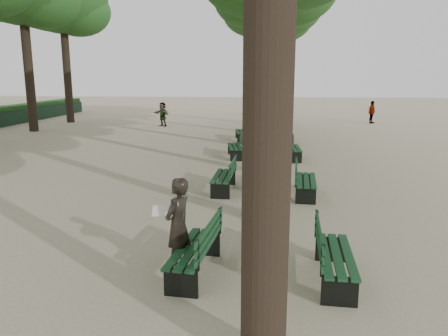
{
  "coord_description": "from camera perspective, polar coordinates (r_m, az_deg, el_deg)",
  "views": [
    {
      "loc": [
        1.45,
        -6.5,
        3.23
      ],
      "look_at": [
        0.6,
        3.0,
        1.2
      ],
      "focal_mm": 35.0,
      "sensor_mm": 36.0,
      "label": 1
    }
  ],
  "objects": [
    {
      "name": "ground",
      "position": [
        7.4,
        -6.93,
        -13.96
      ],
      "size": [
        120.0,
        120.0,
        0.0
      ],
      "primitive_type": "plane",
      "color": "tan",
      "rests_on": "ground"
    },
    {
      "name": "tree_central_5",
      "position": [
        29.83,
        5.52,
        20.5
      ],
      "size": [
        6.0,
        6.0,
        9.95
      ],
      "color": "#33261C",
      "rests_on": "ground"
    },
    {
      "name": "bench_left_0",
      "position": [
        7.36,
        -3.88,
        -11.71
      ],
      "size": [
        0.76,
        1.85,
        0.92
      ],
      "color": "black",
      "rests_on": "ground"
    },
    {
      "name": "bench_left_1",
      "position": [
        12.34,
        -0.07,
        -1.85
      ],
      "size": [
        0.63,
        1.82,
        0.92
      ],
      "color": "black",
      "rests_on": "ground"
    },
    {
      "name": "bench_left_2",
      "position": [
        17.45,
        1.49,
        2.26
      ],
      "size": [
        0.81,
        1.86,
        0.92
      ],
      "color": "black",
      "rests_on": "ground"
    },
    {
      "name": "bench_left_3",
      "position": [
        22.13,
        2.28,
        4.34
      ],
      "size": [
        0.78,
        1.85,
        0.92
      ],
      "color": "black",
      "rests_on": "ground"
    },
    {
      "name": "bench_right_0",
      "position": [
        7.32,
        14.28,
        -12.22
      ],
      "size": [
        0.68,
        1.83,
        0.92
      ],
      "color": "black",
      "rests_on": "ground"
    },
    {
      "name": "bench_right_1",
      "position": [
        12.07,
        10.59,
        -2.37
      ],
      "size": [
        0.71,
        1.84,
        0.92
      ],
      "color": "black",
      "rests_on": "ground"
    },
    {
      "name": "bench_right_2",
      "position": [
        17.28,
        8.98,
        2.02
      ],
      "size": [
        0.64,
        1.82,
        0.92
      ],
      "color": "black",
      "rests_on": "ground"
    },
    {
      "name": "bench_right_3",
      "position": [
        21.74,
        8.22,
        4.08
      ],
      "size": [
        0.61,
        1.81,
        0.92
      ],
      "color": "black",
      "rests_on": "ground"
    },
    {
      "name": "man_with_map",
      "position": [
        7.3,
        -6.03,
        -7.45
      ],
      "size": [
        0.71,
        0.72,
        1.61
      ],
      "color": "black",
      "rests_on": "ground"
    },
    {
      "name": "pedestrian_b",
      "position": [
        30.34,
        3.46,
        7.54
      ],
      "size": [
        1.16,
        0.53,
        1.74
      ],
      "primitive_type": "imported",
      "rotation": [
        0.0,
        0.0,
        3.31
      ],
      "color": "#262628",
      "rests_on": "ground"
    },
    {
      "name": "pedestrian_d",
      "position": [
        36.56,
        3.88,
        8.3
      ],
      "size": [
        0.39,
        0.86,
        1.73
      ],
      "primitive_type": "imported",
      "rotation": [
        0.0,
        0.0,
        4.76
      ],
      "color": "#262628",
      "rests_on": "ground"
    },
    {
      "name": "pedestrian_e",
      "position": [
        28.59,
        -8.03,
        6.97
      ],
      "size": [
        1.31,
        1.12,
        1.54
      ],
      "primitive_type": "imported",
      "rotation": [
        0.0,
        0.0,
        5.62
      ],
      "color": "#262628",
      "rests_on": "ground"
    },
    {
      "name": "pedestrian_c",
      "position": [
        31.6,
        18.74,
        6.92
      ],
      "size": [
        0.8,
        0.89,
        1.53
      ],
      "primitive_type": "imported",
      "rotation": [
        0.0,
        0.0,
        0.89
      ],
      "color": "#262628",
      "rests_on": "ground"
    }
  ]
}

